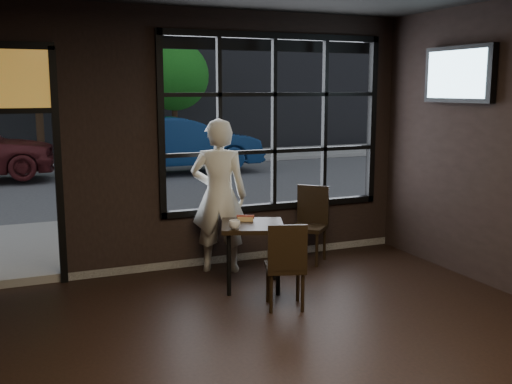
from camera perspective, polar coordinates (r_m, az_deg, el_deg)
name	(u,v)px	position (r m, az deg, el deg)	size (l,w,h in m)	color
window_frame	(274,123)	(7.82, 1.71, 6.59)	(3.06, 0.12, 2.28)	black
street_asphalt	(55,141)	(27.77, -18.61, 4.62)	(60.00, 41.00, 0.04)	#545456
cafe_table	(253,255)	(6.82, -0.33, -6.06)	(0.69, 0.69, 0.75)	black
chair_near	(285,264)	(6.20, 2.78, -6.90)	(0.40, 0.40, 0.91)	black
chair_window	(308,225)	(7.81, 5.00, -3.15)	(0.43, 0.43, 0.98)	black
man	(219,196)	(7.34, -3.55, -0.36)	(0.69, 0.45, 1.89)	silver
hotdog	(245,218)	(6.86, -1.02, -2.53)	(0.20, 0.08, 0.06)	tan
cup	(235,225)	(6.47, -2.06, -3.13)	(0.12, 0.12, 0.10)	silver
tv	(459,74)	(7.54, 18.75, 10.57)	(0.13, 1.13, 0.66)	black
navy_car	(181,144)	(16.06, -7.13, 4.59)	(1.48, 4.26, 1.40)	navy
tree_left	(36,57)	(18.56, -20.24, 11.99)	(2.61, 2.61, 4.46)	#332114
tree_right	(174,76)	(19.32, -7.83, 10.90)	(2.20, 2.20, 3.75)	#332114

